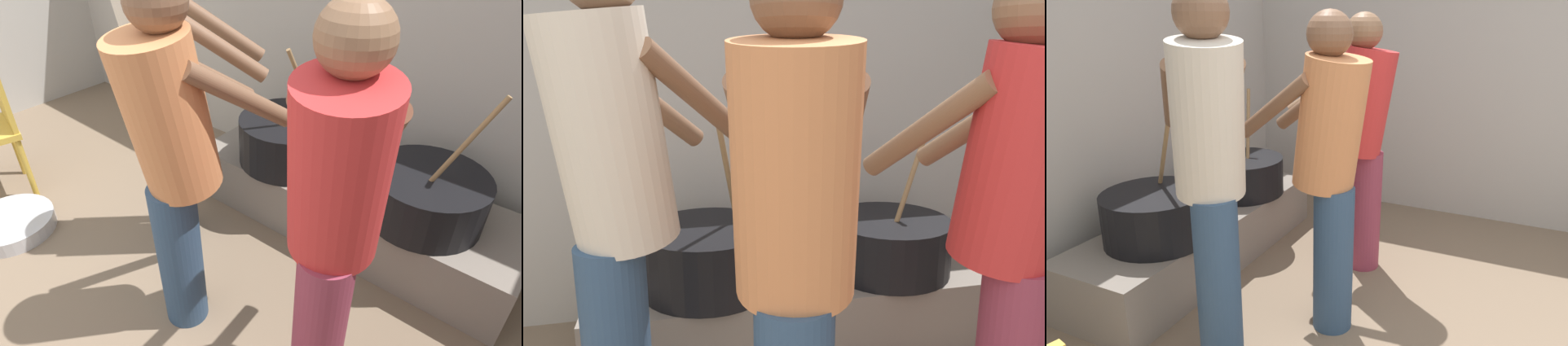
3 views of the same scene
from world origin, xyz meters
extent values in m
cube|color=#ADA8A0|center=(0.00, 2.61, 0.95)|extent=(5.09, 0.20, 1.91)
cube|color=slate|center=(0.80, 2.09, 0.17)|extent=(1.90, 0.60, 0.35)
cylinder|color=black|center=(0.37, 2.05, 0.49)|extent=(0.59, 0.59, 0.28)
cylinder|color=#937047|center=(0.47, 2.05, 0.82)|extent=(0.13, 0.24, 0.51)
cylinder|color=black|center=(1.22, 2.05, 0.47)|extent=(0.58, 0.58, 0.25)
cylinder|color=#937047|center=(1.32, 2.05, 0.80)|extent=(0.24, 0.14, 0.51)
cylinder|color=navy|center=(0.51, 1.05, 0.38)|extent=(0.20, 0.20, 0.76)
cylinder|color=#D17F4C|center=(0.52, 1.08, 1.07)|extent=(0.39, 0.45, 0.65)
sphere|color=brown|center=(0.52, 1.09, 1.47)|extent=(0.21, 0.21, 0.21)
cylinder|color=brown|center=(0.71, 1.27, 1.13)|extent=(0.19, 0.47, 0.35)
cylinder|color=brown|center=(0.45, 1.34, 1.13)|extent=(0.19, 0.47, 0.35)
cylinder|color=#8C3347|center=(1.20, 1.12, 0.38)|extent=(0.20, 0.20, 0.76)
cylinder|color=red|center=(1.19, 1.15, 1.06)|extent=(0.42, 0.47, 0.65)
sphere|color=brown|center=(1.18, 1.16, 1.46)|extent=(0.21, 0.21, 0.21)
cylinder|color=brown|center=(1.22, 1.42, 1.13)|extent=(0.24, 0.45, 0.35)
cylinder|color=brown|center=(0.97, 1.31, 1.13)|extent=(0.24, 0.45, 0.35)
cylinder|color=navy|center=(0.05, 1.41, 0.40)|extent=(0.20, 0.20, 0.81)
cylinder|color=beige|center=(0.07, 1.43, 1.13)|extent=(0.49, 0.48, 0.69)
cylinder|color=brown|center=(0.34, 1.50, 1.20)|extent=(0.41, 0.38, 0.37)
cylinder|color=brown|center=(0.16, 1.70, 1.20)|extent=(0.41, 0.38, 0.37)
cylinder|color=gold|center=(-1.31, 1.14, 0.22)|extent=(0.04, 0.04, 0.44)
cylinder|color=gold|center=(-0.98, 1.05, 0.22)|extent=(0.04, 0.04, 0.44)
cube|color=gold|center=(-1.15, 1.10, 0.68)|extent=(0.38, 0.12, 0.40)
cylinder|color=#B7B7BC|center=(-0.76, 0.79, 0.05)|extent=(0.50, 0.50, 0.09)
camera|label=1|loc=(1.67, 0.20, 1.78)|focal=29.86mm
camera|label=2|loc=(0.25, -0.01, 1.32)|focal=33.94mm
camera|label=3|loc=(-1.54, 0.20, 1.54)|focal=33.91mm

